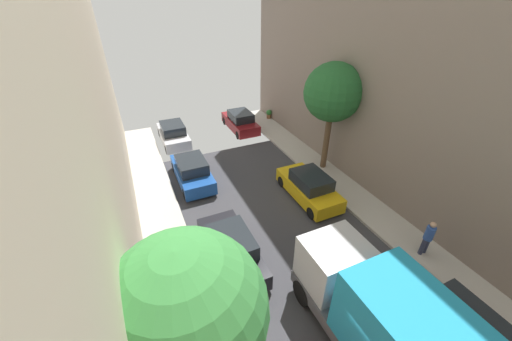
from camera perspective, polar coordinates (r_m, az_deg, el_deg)
The scene contains 13 objects.
sidewalk_right at distance 14.34m, azimuth 39.82°, elevation -20.96°, with size 2.00×44.00×0.15m, color #B7B2A8.
parked_car_left_3 at distance 12.56m, azimuth -4.85°, elevation -14.98°, with size 1.78×4.20×1.57m.
parked_car_left_4 at distance 17.63m, azimuth -12.34°, elevation -0.16°, with size 1.78×4.20×1.57m.
parked_car_left_5 at distance 22.63m, azimuth -15.80°, elevation 6.83°, with size 1.78×4.20×1.57m.
parked_car_right_2 at distance 12.34m, azimuth 34.41°, elevation -23.76°, with size 1.78×4.20×1.57m.
parked_car_right_3 at distance 16.15m, azimuth 10.31°, elevation -3.17°, with size 1.78×4.20×1.57m.
parked_car_right_4 at distance 24.01m, azimuth -3.07°, elevation 9.47°, with size 1.78×4.20×1.57m.
delivery_truck at distance 9.99m, azimuth 24.84°, elevation -26.50°, with size 2.26×6.60×3.38m.
pedestrian at distance 14.40m, azimuth 30.50°, elevation -11.10°, with size 0.40×0.36×1.72m.
street_tree_1 at distance 17.41m, azimuth 14.78°, elevation 14.38°, with size 3.31×3.31×6.46m.
street_tree_2 at distance 6.25m, azimuth -13.40°, elevation -25.24°, with size 3.16×3.16×6.16m.
potted_plant_2 at distance 26.12m, azimuth 2.52°, elevation 10.98°, with size 0.46×0.46×0.75m.
lamp_post at distance 6.99m, azimuth -8.13°, elevation -26.24°, with size 0.44×0.44×5.84m.
Camera 1 is at (-5.29, -1.94, 9.86)m, focal length 20.54 mm.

